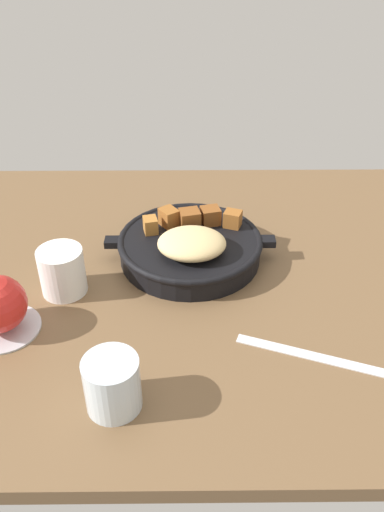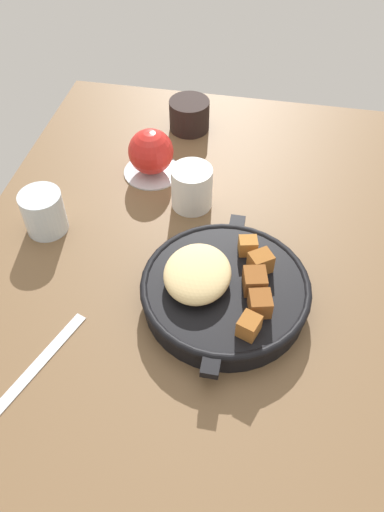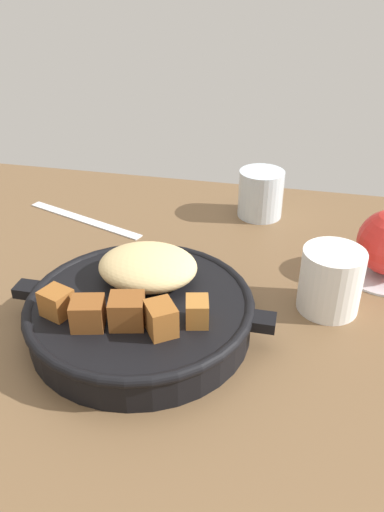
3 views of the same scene
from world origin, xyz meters
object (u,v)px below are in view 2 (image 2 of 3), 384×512
Objects in this scene: cast_iron_skillet at (223,289)px; coffee_mug_dark at (189,115)px; butter_knife at (30,373)px; white_creamer_pitcher at (192,187)px; red_apple at (151,152)px; water_glass_short at (44,212)px.

cast_iron_skillet is 44.83cm from coffee_mug_dark.
cast_iron_skillet reaches higher than coffee_mug_dark.
butter_knife is at bearing 125.67° from cast_iron_skillet.
coffee_mug_dark is at bearing 12.02° from white_creamer_pitcher.
red_apple is 0.38× the size of butter_knife.
coffee_mug_dark is at bearing 10.38° from butter_knife.
white_creamer_pitcher reaches higher than butter_knife.
water_glass_short is (26.47, 7.82, 3.50)cm from butter_knife.
butter_knife is 2.85× the size of white_creamer_pitcher.
water_glass_short reaches higher than butter_knife.
cast_iron_skillet is 28.98cm from butter_knife.
red_apple is at bearing 32.55° from cast_iron_skillet.
water_glass_short is (-10.44, 22.78, -0.14)cm from white_creamer_pitcher.
cast_iron_skillet is at bearing -147.45° from red_apple.
cast_iron_skillet reaches higher than water_glass_short.
water_glass_short is (-17.71, 13.80, -1.09)cm from red_apple.
coffee_mug_dark is (42.80, 13.32, 0.23)cm from cast_iron_skillet.
cast_iron_skillet is 21.82cm from white_creamer_pitcher.
white_creamer_pitcher is at bearing 22.89° from cast_iron_skillet.
water_glass_short is at bearing 142.08° from red_apple.
coffee_mug_dark is at bearing -15.01° from red_apple.
red_apple is at bearing 51.00° from white_creamer_pitcher.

